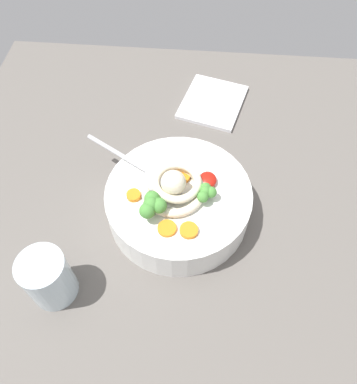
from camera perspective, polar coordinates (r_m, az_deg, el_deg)
table_slab at (r=67.69cm, az=1.74°, el=-4.51°), size 92.16×92.16×3.58cm
soup_bowl at (r=63.90cm, az=0.00°, el=-1.52°), size 23.58×23.58×6.21cm
noodle_pile at (r=60.35cm, az=-0.62°, el=0.89°), size 11.24×11.02×4.52cm
soup_spoon at (r=62.80cm, az=-4.09°, el=2.84°), size 11.73×16.51×1.60cm
chili_sauce_dollop at (r=62.06cm, az=4.30°, el=1.80°), size 3.23×2.91×1.45cm
broccoli_floret_beside_noodles at (r=57.45cm, az=-3.88°, el=-1.92°), size 4.66×4.01×3.68cm
broccoli_floret_near_spoon at (r=59.38cm, az=4.08°, el=-0.11°), size 3.48×3.00×2.75cm
carrot_slice_rear at (r=60.99cm, az=-6.61°, el=-0.49°), size 2.25×2.25×0.76cm
carrot_slice_beside_chili at (r=62.76cm, az=0.50°, el=2.31°), size 2.67×2.67×0.72cm
carrot_slice_extra_b at (r=57.65cm, az=-1.70°, el=-5.37°), size 2.83×2.83×0.54cm
carrot_slice_front at (r=57.42cm, az=1.05°, el=-5.62°), size 2.76×2.76×0.68cm
drinking_glass at (r=59.31cm, az=-18.63°, el=-11.90°), size 6.77×6.77×9.16cm
folded_napkin at (r=83.92cm, az=5.05°, el=13.05°), size 16.45×15.09×0.80cm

